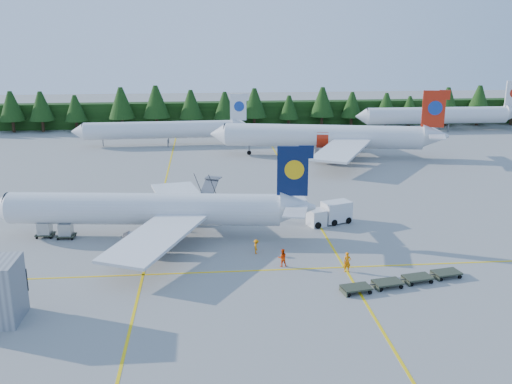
{
  "coord_description": "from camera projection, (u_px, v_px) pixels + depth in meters",
  "views": [
    {
      "loc": [
        -7.69,
        -57.95,
        23.02
      ],
      "look_at": [
        -1.46,
        10.1,
        3.5
      ],
      "focal_mm": 40.0,
      "sensor_mm": 36.0,
      "label": 1
    }
  ],
  "objects": [
    {
      "name": "uld_pair",
      "position": [
        55.0,
        229.0,
        65.16
      ],
      "size": [
        4.63,
        2.32,
        1.55
      ],
      "rotation": [
        0.0,
        0.0,
        -0.07
      ],
      "color": "#333929",
      "rests_on": "ground"
    },
    {
      "name": "airliner_red",
      "position": [
        319.0,
        137.0,
        106.44
      ],
      "size": [
        42.64,
        34.75,
        12.52
      ],
      "rotation": [
        0.0,
        0.0,
        -0.2
      ],
      "color": "silver",
      "rests_on": "ground"
    },
    {
      "name": "airliner_far_right",
      "position": [
        432.0,
        115.0,
        134.07
      ],
      "size": [
        39.48,
        4.24,
        11.48
      ],
      "rotation": [
        0.0,
        0.0,
        -0.01
      ],
      "color": "silver",
      "rests_on": "ground"
    },
    {
      "name": "airstairs",
      "position": [
        201.0,
        210.0,
        72.62
      ],
      "size": [
        5.65,
        7.21,
        4.24
      ],
      "rotation": [
        0.0,
        0.0,
        -0.41
      ],
      "color": "silver",
      "rests_on": "ground"
    },
    {
      "name": "treeline_hedge",
      "position": [
        235.0,
        114.0,
        140.18
      ],
      "size": [
        220.0,
        4.0,
        6.0
      ],
      "primitive_type": "cube",
      "color": "black",
      "rests_on": "ground"
    },
    {
      "name": "taxi_stripe_b",
      "position": [
        301.0,
        195.0,
        82.16
      ],
      "size": [
        0.25,
        120.0,
        0.01
      ],
      "primitive_type": "cube",
      "color": "yellow",
      "rests_on": "ground"
    },
    {
      "name": "crew_c",
      "position": [
        256.0,
        247.0,
        60.57
      ],
      "size": [
        0.46,
        0.66,
        1.58
      ],
      "primitive_type": "imported",
      "rotation": [
        0.0,
        0.0,
        1.59
      ],
      "color": "orange",
      "rests_on": "ground"
    },
    {
      "name": "ground",
      "position": [
        278.0,
        247.0,
        62.49
      ],
      "size": [
        320.0,
        320.0,
        0.0
      ],
      "primitive_type": "plane",
      "color": "gray",
      "rests_on": "ground"
    },
    {
      "name": "crew_b",
      "position": [
        282.0,
        258.0,
        57.29
      ],
      "size": [
        0.94,
        0.75,
        1.86
      ],
      "primitive_type": "imported",
      "rotation": [
        0.0,
        0.0,
        3.2
      ],
      "color": "#F73F05",
      "rests_on": "ground"
    },
    {
      "name": "airliner_navy",
      "position": [
        139.0,
        209.0,
        65.11
      ],
      "size": [
        36.69,
        30.03,
        10.68
      ],
      "rotation": [
        0.0,
        0.0,
        -0.12
      ],
      "color": "silver",
      "rests_on": "ground"
    },
    {
      "name": "taxi_stripe_cross",
      "position": [
        285.0,
        269.0,
        56.74
      ],
      "size": [
        80.0,
        0.25,
        0.01
      ],
      "primitive_type": "cube",
      "color": "yellow",
      "rests_on": "ground"
    },
    {
      "name": "airliner_far_left",
      "position": [
        154.0,
        130.0,
        116.72
      ],
      "size": [
        35.55,
        4.43,
        10.33
      ],
      "rotation": [
        0.0,
        0.0,
        0.03
      ],
      "color": "silver",
      "rests_on": "ground"
    },
    {
      "name": "service_truck",
      "position": [
        329.0,
        213.0,
        69.86
      ],
      "size": [
        5.87,
        3.81,
        2.66
      ],
      "rotation": [
        0.0,
        0.0,
        0.36
      ],
      "color": "white",
      "rests_on": "ground"
    },
    {
      "name": "crew_a",
      "position": [
        347.0,
        262.0,
        55.98
      ],
      "size": [
        0.74,
        0.48,
        2.01
      ],
      "primitive_type": "imported",
      "rotation": [
        0.0,
        0.0,
        -0.0
      ],
      "color": "orange",
      "rests_on": "ground"
    },
    {
      "name": "dolly_train",
      "position": [
        403.0,
        280.0,
        53.31
      ],
      "size": [
        12.42,
        4.56,
        0.15
      ],
      "rotation": [
        0.0,
        0.0,
        0.19
      ],
      "color": "#333929",
      "rests_on": "ground"
    },
    {
      "name": "taxi_stripe_a",
      "position": [
        161.0,
        199.0,
        80.41
      ],
      "size": [
        0.25,
        120.0,
        0.01
      ],
      "primitive_type": "cube",
      "color": "yellow",
      "rests_on": "ground"
    }
  ]
}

